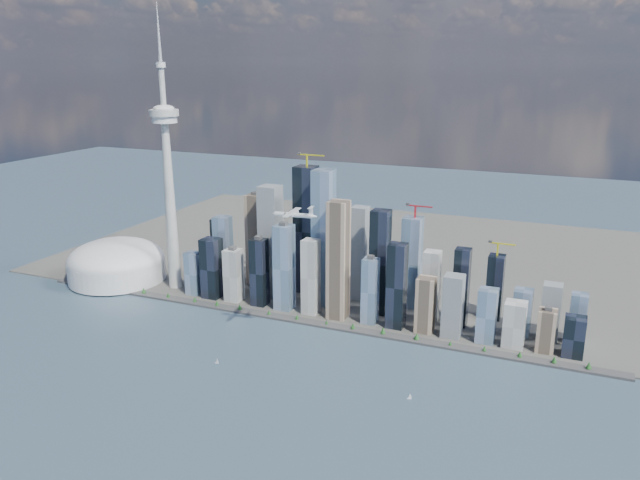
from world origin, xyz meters
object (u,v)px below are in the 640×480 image
at_px(needle_tower, 168,175).
at_px(sailboat_east, 410,397).
at_px(airplane, 294,214).
at_px(sailboat_west, 217,362).
at_px(dome_stadium, 117,263).

height_order(needle_tower, sailboat_east, needle_tower).
bearing_deg(airplane, sailboat_west, -157.70).
height_order(airplane, sailboat_west, airplane).
xyz_separation_m(needle_tower, dome_stadium, (-140.00, -10.00, -196.40)).
xyz_separation_m(needle_tower, airplane, (365.16, -197.92, -1.54)).
bearing_deg(sailboat_west, sailboat_east, 1.61).
xyz_separation_m(needle_tower, sailboat_east, (559.50, -242.57, -232.93)).
bearing_deg(sailboat_east, dome_stadium, 146.10).
relative_size(needle_tower, dome_stadium, 2.75).
distance_m(needle_tower, sailboat_west, 431.21).
bearing_deg(needle_tower, sailboat_west, -44.72).
distance_m(airplane, sailboat_west, 261.29).
bearing_deg(sailboat_east, needle_tower, 141.05).
xyz_separation_m(needle_tower, sailboat_west, (257.91, -255.42, -232.76)).
xyz_separation_m(airplane, sailboat_west, (-107.25, -57.50, -231.23)).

